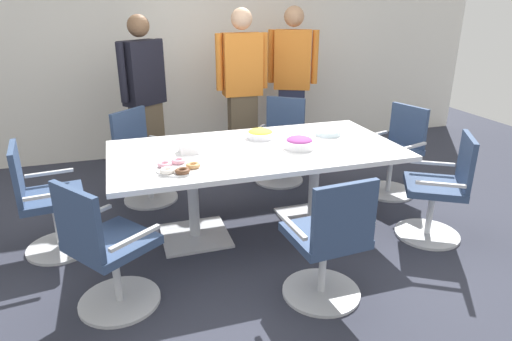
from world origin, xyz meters
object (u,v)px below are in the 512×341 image
office_chair_1 (144,161)px  plate_stack (328,133)px  office_chair_4 (328,246)px  person_standing_0 (145,96)px  office_chair_3 (106,254)px  office_chair_2 (46,205)px  donut_platter (178,167)px  snack_bowl_candy_mix (299,143)px  office_chair_6 (395,155)px  office_chair_0 (281,145)px  person_standing_2 (292,81)px  conference_table (256,162)px  person_standing_1 (242,87)px  napkin_pile (189,148)px  office_chair_5 (440,193)px  snack_bowl_chips_yellow (260,134)px

office_chair_1 → plate_stack: office_chair_1 is taller
office_chair_4 → person_standing_0: bearing=104.8°
office_chair_3 → office_chair_4: 1.43m
plate_stack → office_chair_2: bearing=-179.3°
office_chair_1 → donut_platter: (0.18, -1.25, 0.36)m
office_chair_2 → snack_bowl_candy_mix: office_chair_2 is taller
office_chair_6 → plate_stack: office_chair_6 is taller
office_chair_0 → office_chair_6: 1.22m
donut_platter → office_chair_3: bearing=-140.3°
office_chair_6 → person_standing_0: bearing=46.7°
office_chair_2 → person_standing_2: size_ratio=0.49×
plate_stack → office_chair_6: bearing=11.0°
conference_table → office_chair_3: office_chair_3 is taller
conference_table → person_standing_1: size_ratio=1.30×
person_standing_0 → person_standing_2: 1.81m
conference_table → person_standing_2: bearing=59.6°
plate_stack → napkin_pile: (-1.30, -0.10, 0.02)m
conference_table → person_standing_1: 1.65m
office_chair_2 → office_chair_6: size_ratio=1.00×
person_standing_1 → office_chair_3: bearing=57.4°
office_chair_5 → person_standing_0: size_ratio=0.51×
person_standing_1 → office_chair_4: bearing=87.4°
person_standing_0 → plate_stack: (1.52, -1.40, -0.16)m
office_chair_1 → napkin_pile: bearing=68.0°
office_chair_4 → napkin_pile: size_ratio=5.98×
snack_bowl_candy_mix → office_chair_1: bearing=139.1°
person_standing_0 → plate_stack: size_ratio=7.86×
snack_bowl_chips_yellow → office_chair_5: bearing=-34.4°
conference_table → donut_platter: size_ratio=7.38×
office_chair_1 → office_chair_6: (2.50, -0.61, 0.00)m
office_chair_2 → donut_platter: 1.14m
snack_bowl_chips_yellow → napkin_pile: (-0.68, -0.21, -0.00)m
office_chair_0 → person_standing_1: (-0.28, 0.55, 0.56)m
office_chair_5 → office_chair_2: bearing=107.6°
person_standing_2 → napkin_pile: person_standing_2 is taller
person_standing_2 → plate_stack: bearing=105.3°
office_chair_5 → snack_bowl_candy_mix: bearing=96.4°
office_chair_4 → napkin_pile: bearing=116.7°
person_standing_0 → donut_platter: bearing=55.2°
office_chair_4 → snack_bowl_chips_yellow: office_chair_4 is taller
office_chair_2 → office_chair_5: bearing=69.5°
office_chair_6 → snack_bowl_candy_mix: bearing=93.2°
office_chair_4 → person_standing_2: person_standing_2 is taller
office_chair_4 → office_chair_6: (1.48, 1.44, 0.00)m
person_standing_2 → office_chair_2: bearing=55.9°
office_chair_2 → person_standing_0: bearing=140.5°
office_chair_1 → snack_bowl_candy_mix: office_chair_1 is taller
conference_table → napkin_pile: 0.58m
office_chair_3 → office_chair_5: bearing=57.2°
office_chair_3 → office_chair_5: same height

